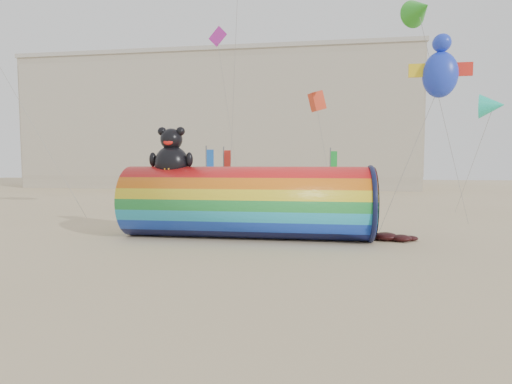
# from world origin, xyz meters

# --- Properties ---
(ground) EXTENTS (160.00, 160.00, 0.00)m
(ground) POSITION_xyz_m (0.00, 0.00, 0.00)
(ground) COLOR #CCB58C
(ground) RESTS_ON ground
(hotel_building) EXTENTS (60.40, 15.40, 20.60)m
(hotel_building) POSITION_xyz_m (-12.00, 45.95, 10.31)
(hotel_building) COLOR #B7AD99
(hotel_building) RESTS_ON ground
(windsock_assembly) EXTENTS (12.60, 3.84, 5.81)m
(windsock_assembly) POSITION_xyz_m (-0.08, 1.99, 1.93)
(windsock_assembly) COLOR red
(windsock_assembly) RESTS_ON ground
(kite_handler) EXTENTS (0.66, 0.63, 1.52)m
(kite_handler) POSITION_xyz_m (5.84, 3.17, 0.76)
(kite_handler) COLOR #55585C
(kite_handler) RESTS_ON ground
(fabric_bundle) EXTENTS (2.62, 1.35, 0.41)m
(fabric_bundle) POSITION_xyz_m (7.12, 2.24, 0.17)
(fabric_bundle) COLOR #3F0B0B
(fabric_bundle) RESTS_ON ground
(festival_banners) EXTENTS (10.37, 5.59, 5.20)m
(festival_banners) POSITION_xyz_m (-1.16, 14.59, 2.64)
(festival_banners) COLOR #59595E
(festival_banners) RESTS_ON ground
(flying_kites) EXTENTS (30.46, 9.02, 9.32)m
(flying_kites) POSITION_xyz_m (4.00, 4.64, 12.06)
(flying_kites) COLOR blue
(flying_kites) RESTS_ON ground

